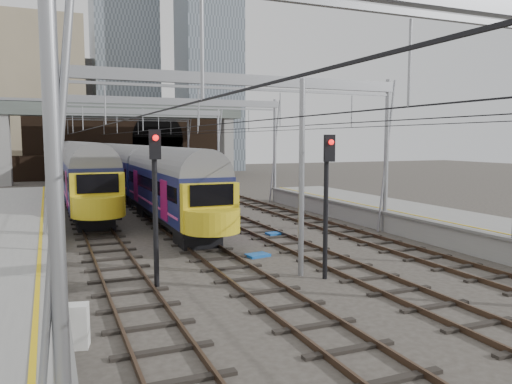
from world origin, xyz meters
name	(u,v)px	position (x,y,z in m)	size (l,w,h in m)	color
ground	(329,291)	(0.00, 0.00, 0.00)	(160.00, 160.00, 0.00)	#38332D
tracks	(200,221)	(0.00, 15.00, 0.02)	(14.40, 80.00, 0.22)	#4C3828
overhead_line	(173,116)	(0.00, 21.49, 6.57)	(16.80, 80.00, 8.00)	gray
retaining_wall	(129,144)	(1.40, 51.93, 4.33)	(28.00, 2.75, 9.00)	black
overbridge	(123,119)	(0.00, 46.00, 7.27)	(28.00, 3.00, 9.25)	gray
city_skyline	(118,63)	(2.73, 70.48, 17.09)	(37.50, 27.50, 60.00)	tan
train_main	(118,166)	(-2.00, 35.96, 2.35)	(2.57, 59.52, 4.50)	black
train_second	(70,162)	(-6.00, 44.25, 2.46)	(2.75, 63.61, 4.75)	black
signal_near_left	(155,190)	(-5.11, 2.42, 3.25)	(0.39, 0.48, 5.21)	black
signal_near_centre	(327,189)	(0.59, 1.24, 3.17)	(0.38, 0.47, 5.06)	black
relay_cabinet	(77,326)	(-7.80, -1.54, 0.52)	(0.52, 0.44, 1.05)	silver
equip_cover_a	(258,255)	(-0.29, 5.32, 0.06)	(0.94, 0.66, 0.11)	#1755AF
equip_cover_b	(207,229)	(-0.41, 12.15, 0.05)	(0.83, 0.58, 0.10)	#1755AF
equip_cover_c	(275,233)	(2.44, 9.49, 0.05)	(0.85, 0.60, 0.10)	#1755AF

